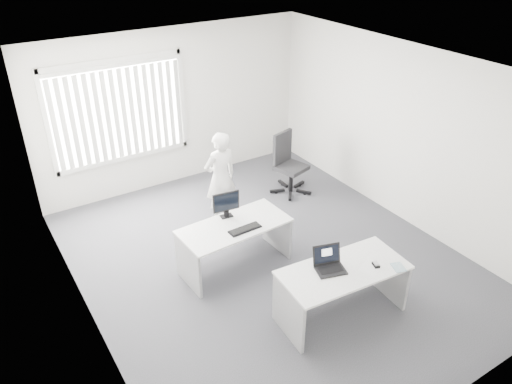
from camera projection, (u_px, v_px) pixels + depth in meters
ground at (268, 260)px, 7.27m from camera, size 6.00×6.00×0.00m
wall_back at (174, 108)px, 8.78m from camera, size 5.00×0.02×2.80m
wall_front at (459, 307)px, 4.37m from camera, size 5.00×0.02×2.80m
wall_left at (78, 231)px, 5.41m from camera, size 0.02×6.00×2.80m
wall_right at (402, 135)px, 7.75m from camera, size 0.02×6.00×2.80m
ceiling at (270, 69)px, 5.89m from camera, size 5.00×6.00×0.02m
window at (119, 111)px, 8.21m from camera, size 2.32×0.06×1.76m
blinds at (120, 114)px, 8.18m from camera, size 2.20×0.10×1.50m
desk_near at (342, 282)px, 6.04m from camera, size 1.61×0.85×0.71m
desk_far at (235, 237)px, 6.90m from camera, size 1.55×0.78×0.69m
office_chair at (289, 174)px, 8.90m from camera, size 0.77×0.77×1.10m
person at (221, 178)px, 7.85m from camera, size 0.58×0.40×1.53m
laptop at (331, 262)px, 5.84m from camera, size 0.42×0.39×0.27m
paper_sheet at (371, 267)px, 5.96m from camera, size 0.35×0.30×0.00m
mouse at (376, 264)px, 5.98m from camera, size 0.10×0.12×0.05m
booklet at (399, 267)px, 5.96m from camera, size 0.19×0.22×0.01m
keyboard at (245, 229)px, 6.69m from camera, size 0.46×0.16×0.02m
monitor at (226, 205)px, 6.90m from camera, size 0.40×0.17×0.38m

